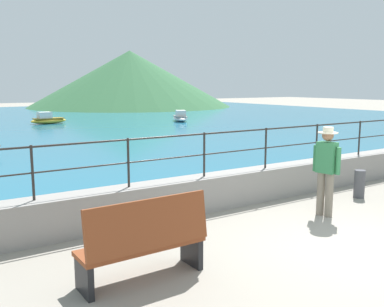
{
  "coord_description": "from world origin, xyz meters",
  "views": [
    {
      "loc": [
        -5.7,
        -3.81,
        2.55
      ],
      "look_at": [
        -0.81,
        3.7,
        1.1
      ],
      "focal_mm": 40.03,
      "sensor_mm": 36.0,
      "label": 1
    }
  ],
  "objects_px": {
    "boat_1": "(48,120)",
    "bollard": "(359,184)",
    "boat_2": "(180,117)",
    "bench_main": "(145,240)",
    "person_walking": "(326,167)"
  },
  "relations": [
    {
      "from": "bollard",
      "to": "boat_2",
      "type": "distance_m",
      "value": 20.38
    },
    {
      "from": "bollard",
      "to": "bench_main",
      "type": "bearing_deg",
      "value": -169.48
    },
    {
      "from": "boat_1",
      "to": "bollard",
      "type": "bearing_deg",
      "value": -87.06
    },
    {
      "from": "boat_1",
      "to": "person_walking",
      "type": "bearing_deg",
      "value": -91.57
    },
    {
      "from": "boat_2",
      "to": "bench_main",
      "type": "bearing_deg",
      "value": -122.65
    },
    {
      "from": "bollard",
      "to": "person_walking",
      "type": "bearing_deg",
      "value": -164.67
    },
    {
      "from": "boat_2",
      "to": "bollard",
      "type": "bearing_deg",
      "value": -110.03
    },
    {
      "from": "bench_main",
      "to": "boat_1",
      "type": "xyz_separation_m",
      "value": [
        4.86,
        23.3,
        -0.23
      ]
    },
    {
      "from": "person_walking",
      "to": "boat_1",
      "type": "bearing_deg",
      "value": 88.43
    },
    {
      "from": "bench_main",
      "to": "bollard",
      "type": "relative_size",
      "value": 2.7
    },
    {
      "from": "bench_main",
      "to": "bollard",
      "type": "height_order",
      "value": "bench_main"
    },
    {
      "from": "boat_1",
      "to": "boat_2",
      "type": "relative_size",
      "value": 0.97
    },
    {
      "from": "bench_main",
      "to": "boat_2",
      "type": "height_order",
      "value": "bench_main"
    },
    {
      "from": "boat_1",
      "to": "boat_2",
      "type": "xyz_separation_m",
      "value": [
        8.12,
        -3.03,
        0.0
      ]
    },
    {
      "from": "bench_main",
      "to": "boat_2",
      "type": "xyz_separation_m",
      "value": [
        12.99,
        20.26,
        -0.23
      ]
    }
  ]
}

